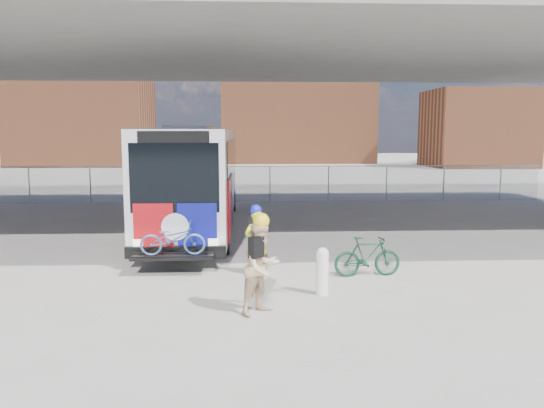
{
  "coord_description": "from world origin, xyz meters",
  "views": [
    {
      "loc": [
        -0.19,
        -14.8,
        3.43
      ],
      "look_at": [
        0.48,
        -0.98,
        1.6
      ],
      "focal_mm": 35.0,
      "sensor_mm": 36.0,
      "label": 1
    }
  ],
  "objects": [
    {
      "name": "bollard",
      "position": [
        1.42,
        -3.81,
        0.55
      ],
      "size": [
        0.27,
        0.27,
        1.03
      ],
      "color": "silver",
      "rests_on": "ground"
    },
    {
      "name": "overpass",
      "position": [
        0.0,
        4.0,
        6.54
      ],
      "size": [
        40.0,
        16.0,
        7.95
      ],
      "color": "#605E59",
      "rests_on": "ground"
    },
    {
      "name": "cyclist_tan",
      "position": [
        0.08,
        -4.94,
        0.92
      ],
      "size": [
        1.09,
        1.08,
        1.96
      ],
      "rotation": [
        0.0,
        0.0,
        0.75
      ],
      "color": "#D6B089",
      "rests_on": "ground"
    },
    {
      "name": "ground",
      "position": [
        0.0,
        0.0,
        0.0
      ],
      "size": [
        160.0,
        160.0,
        0.0
      ],
      "primitive_type": "plane",
      "color": "#9E9991",
      "rests_on": "ground"
    },
    {
      "name": "cyclist_hivis",
      "position": [
        0.03,
        -2.01,
        0.83
      ],
      "size": [
        0.66,
        0.53,
        1.73
      ],
      "rotation": [
        0.0,
        0.0,
        3.45
      ],
      "color": "#CADE17",
      "rests_on": "ground"
    },
    {
      "name": "bike_parked",
      "position": [
        2.72,
        -2.4,
        0.49
      ],
      "size": [
        1.66,
        0.58,
        0.98
      ],
      "primitive_type": "imported",
      "rotation": [
        0.0,
        0.0,
        1.64
      ],
      "color": "#133D27",
      "rests_on": "ground"
    },
    {
      "name": "smokestack",
      "position": [
        14.0,
        55.0,
        12.5
      ],
      "size": [
        2.2,
        2.2,
        25.0
      ],
      "primitive_type": "cylinder",
      "color": "brown",
      "rests_on": "ground"
    },
    {
      "name": "bus",
      "position": [
        -2.0,
        4.59,
        2.11
      ],
      "size": [
        2.67,
        12.9,
        3.69
      ],
      "color": "silver",
      "rests_on": "ground"
    },
    {
      "name": "brick_buildings",
      "position": [
        1.23,
        48.23,
        5.42
      ],
      "size": [
        54.0,
        22.0,
        12.0
      ],
      "color": "brown",
      "rests_on": "ground"
    },
    {
      "name": "chainlink_fence",
      "position": [
        0.0,
        12.0,
        1.42
      ],
      "size": [
        30.0,
        0.06,
        30.0
      ],
      "color": "gray",
      "rests_on": "ground"
    }
  ]
}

